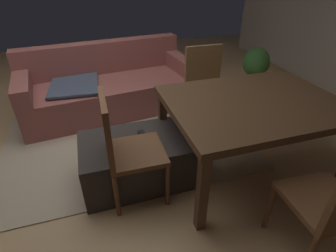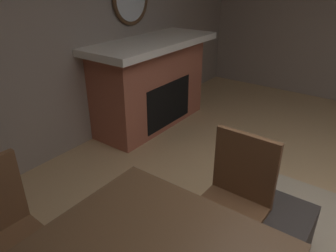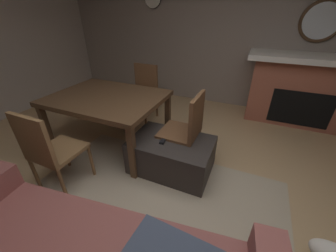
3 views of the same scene
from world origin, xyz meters
name	(u,v)px [view 3 (image 3 of 3)]	position (x,y,z in m)	size (l,w,h in m)	color
floor	(177,216)	(0.00, 0.00, 0.00)	(8.75, 8.75, 0.00)	tan
wall_back_fireplace_side	(238,36)	(0.00, -2.99, 1.30)	(7.69, 0.12, 2.61)	gray
area_rug	(142,215)	(0.30, 0.12, 0.01)	(2.60, 2.00, 0.01)	tan
fireplace	(302,90)	(-1.18, -2.61, 0.57)	(1.83, 0.76, 1.13)	#9E5642
round_wall_mirror	(322,21)	(-1.18, -2.90, 1.56)	(0.61, 0.05, 0.61)	#4C331E
ottoman_coffee_table	(171,155)	(0.30, -0.60, 0.21)	(0.93, 0.61, 0.42)	#2D2826
tv_remote	(164,140)	(0.39, -0.56, 0.43)	(0.05, 0.16, 0.02)	black
dining_table	(107,101)	(1.30, -0.78, 0.66)	(1.44, 1.09, 0.74)	#513823
dining_chair_west	(187,127)	(0.19, -0.78, 0.52)	(0.45, 0.45, 0.93)	brown
dining_chair_north	(49,148)	(1.30, 0.16, 0.52)	(0.44, 0.44, 0.93)	brown
dining_chair_south	(143,89)	(1.30, -1.72, 0.52)	(0.46, 0.46, 0.93)	brown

